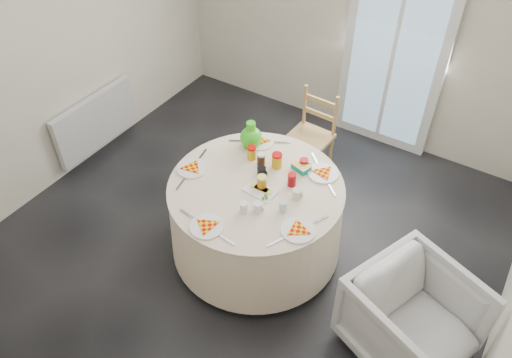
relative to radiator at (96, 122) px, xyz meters
The scene contains 14 objects.
floor 1.99m from the radiator, ahead, with size 4.00×4.00×0.00m, color black.
wall_back 2.80m from the radiator, 42.86° to the left, with size 4.00×0.02×2.60m, color #BCB5A3.
wall_left 0.94m from the radiator, 106.70° to the right, with size 0.02×4.00×2.60m, color #BCB5A3.
glass_door 3.00m from the radiator, 36.79° to the left, with size 1.00×0.08×2.10m, color silver.
radiator is the anchor object (origin of this frame).
table 2.07m from the radiator, ahead, with size 1.39×1.39×0.70m, color #FAD9B8.
wooden_chair 2.13m from the radiator, 24.12° to the left, with size 0.38×0.37×0.86m, color tan, non-canonical shape.
armchair 3.46m from the radiator, ahead, with size 0.74×0.70×0.76m, color silver.
place_settings 2.10m from the radiator, ahead, with size 1.32×1.32×0.02m, color white, non-canonical shape.
jar_cluster 2.10m from the radiator, ahead, with size 0.49×0.24×0.14m, color brown, non-canonical shape.
butter_tub 2.29m from the radiator, ahead, with size 0.14×0.10×0.06m, color #058C82.
green_pitcher 1.83m from the radiator, ahead, with size 0.18×0.18×0.24m, color green, non-canonical shape.
cheese_platter 2.16m from the radiator, ahead, with size 0.24×0.15×0.03m, color white, non-canonical shape.
mugs_glasses 2.26m from the radiator, ahead, with size 0.52×0.52×0.10m, color #AEAEAE, non-canonical shape.
Camera 1 is at (1.59, -2.38, 3.31)m, focal length 35.00 mm.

